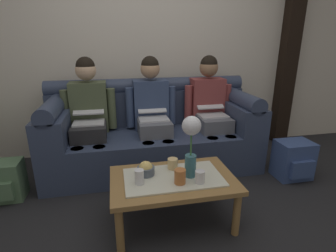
% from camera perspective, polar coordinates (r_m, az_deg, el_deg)
% --- Properties ---
extents(ground_plane, '(14.00, 14.00, 0.00)m').
position_cam_1_polar(ground_plane, '(2.13, 1.86, -21.95)').
color(ground_plane, black).
extents(back_wall_patterned, '(6.00, 0.12, 2.90)m').
position_cam_1_polar(back_wall_patterned, '(3.31, -5.22, 19.43)').
color(back_wall_patterned, beige).
rests_on(back_wall_patterned, ground_plane).
extents(timber_pillar, '(0.20, 0.20, 2.90)m').
position_cam_1_polar(timber_pillar, '(3.90, 25.29, 17.66)').
color(timber_pillar, black).
rests_on(timber_pillar, ground_plane).
extents(couch, '(2.27, 0.88, 0.96)m').
position_cam_1_polar(couch, '(2.95, -3.40, -1.71)').
color(couch, '#2D3851').
rests_on(couch, ground_plane).
extents(person_left, '(0.56, 0.67, 1.22)m').
position_cam_1_polar(person_left, '(2.85, -16.94, 2.85)').
color(person_left, '#232326').
rests_on(person_left, ground_plane).
extents(person_middle, '(0.56, 0.67, 1.22)m').
position_cam_1_polar(person_middle, '(2.87, -3.50, 3.69)').
color(person_middle, '#595B66').
rests_on(person_middle, ground_plane).
extents(person_right, '(0.56, 0.67, 1.22)m').
position_cam_1_polar(person_right, '(3.03, 9.16, 4.30)').
color(person_right, '#595B66').
rests_on(person_right, ground_plane).
extents(coffee_table, '(0.94, 0.59, 0.40)m').
position_cam_1_polar(coffee_table, '(2.03, 1.12, -12.41)').
color(coffee_table, olive).
rests_on(coffee_table, ground_plane).
extents(flower_vase, '(0.14, 0.14, 0.47)m').
position_cam_1_polar(flower_vase, '(1.89, 5.10, -2.79)').
color(flower_vase, '#336672').
rests_on(flower_vase, coffee_table).
extents(snack_bowl, '(0.13, 0.13, 0.11)m').
position_cam_1_polar(snack_bowl, '(2.02, -4.87, -9.42)').
color(snack_bowl, '#4C5666').
rests_on(snack_bowl, coffee_table).
extents(cup_near_left, '(0.07, 0.07, 0.11)m').
position_cam_1_polar(cup_near_left, '(1.90, -6.29, -11.01)').
color(cup_near_left, silver).
rests_on(cup_near_left, coffee_table).
extents(cup_near_right, '(0.07, 0.07, 0.09)m').
position_cam_1_polar(cup_near_right, '(1.92, 7.00, -11.01)').
color(cup_near_right, silver).
rests_on(cup_near_right, coffee_table).
extents(cup_far_center, '(0.08, 0.08, 0.11)m').
position_cam_1_polar(cup_far_center, '(1.90, 2.65, -10.97)').
color(cup_far_center, '#B26633').
rests_on(cup_far_center, coffee_table).
extents(cup_far_left, '(0.08, 0.08, 0.08)m').
position_cam_1_polar(cup_far_left, '(2.10, 1.03, -8.23)').
color(cup_far_left, '#DBB77A').
rests_on(cup_far_left, coffee_table).
extents(backpack_left, '(0.33, 0.27, 0.36)m').
position_cam_1_polar(backpack_left, '(2.80, -32.42, -10.23)').
color(backpack_left, '#4C6B4C').
rests_on(backpack_left, ground_plane).
extents(backpack_right, '(0.35, 0.31, 0.39)m').
position_cam_1_polar(backpack_right, '(3.02, 25.77, -6.74)').
color(backpack_right, '#33477A').
rests_on(backpack_right, ground_plane).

